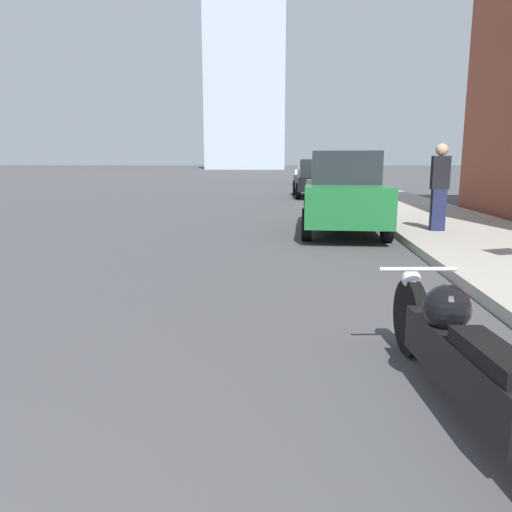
# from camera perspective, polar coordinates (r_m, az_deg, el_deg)

# --- Properties ---
(sidewalk) EXTENTS (3.22, 240.00, 0.15)m
(sidewalk) POSITION_cam_1_polar(r_m,az_deg,el_deg) (40.21, 9.93, 8.43)
(sidewalk) COLOR #9E998E
(sidewalk) RESTS_ON ground_plane
(distant_tower) EXTENTS (15.67, 15.67, 56.48)m
(distant_tower) POSITION_cam_1_polar(r_m,az_deg,el_deg) (109.49, -0.98, 24.86)
(distant_tower) COLOR silver
(distant_tower) RESTS_ON ground_plane
(motorcycle) EXTENTS (0.62, 2.73, 0.79)m
(motorcycle) POSITION_cam_1_polar(r_m,az_deg,el_deg) (3.51, 22.44, -10.46)
(motorcycle) COLOR black
(motorcycle) RESTS_ON ground_plane
(parked_car_green) EXTENTS (1.92, 4.54, 1.83)m
(parked_car_green) POSITION_cam_1_polar(r_m,az_deg,el_deg) (11.65, 9.93, 7.13)
(parked_car_green) COLOR #1E6B33
(parked_car_green) RESTS_ON ground_plane
(parked_car_black) EXTENTS (2.01, 4.56, 1.70)m
(parked_car_black) POSITION_cam_1_polar(r_m,az_deg,el_deg) (23.11, 6.74, 8.82)
(parked_car_black) COLOR black
(parked_car_black) RESTS_ON ground_plane
(parked_car_white) EXTENTS (2.07, 4.46, 1.69)m
(parked_car_white) POSITION_cam_1_polar(r_m,az_deg,el_deg) (36.43, 6.05, 9.53)
(parked_car_white) COLOR silver
(parked_car_white) RESTS_ON ground_plane
(pedestrian) EXTENTS (0.36, 0.26, 1.83)m
(pedestrian) POSITION_cam_1_polar(r_m,az_deg,el_deg) (11.32, 20.24, 7.55)
(pedestrian) COLOR #1E2347
(pedestrian) RESTS_ON sidewalk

